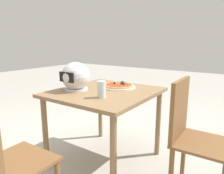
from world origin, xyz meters
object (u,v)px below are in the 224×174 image
motorcycle_helmet (76,77)px  drinking_glass (101,89)px  chair_far (0,161)px  chair_side (191,132)px  pizza (119,85)px  dining_table (105,100)px

motorcycle_helmet → drinking_glass: motorcycle_helmet is taller
chair_far → chair_side: same height
pizza → motorcycle_helmet: bearing=50.4°
dining_table → drinking_glass: (-0.12, 0.21, 0.16)m
pizza → chair_far: chair_far is taller
chair_far → dining_table: bearing=-89.7°
dining_table → drinking_glass: size_ratio=6.83×
drinking_glass → chair_side: (-0.67, -0.22, -0.28)m
drinking_glass → motorcycle_helmet: bearing=-12.5°
pizza → motorcycle_helmet: motorcycle_helmet is taller
chair_far → chair_side: 1.29m
chair_far → chair_side: bearing=-127.9°
dining_table → drinking_glass: 0.29m
dining_table → motorcycle_helmet: (0.24, 0.13, 0.22)m
dining_table → pizza: bearing=-98.5°
chair_side → chair_far: bearing=52.1°
drinking_glass → chair_side: 0.76m
dining_table → pizza: 0.23m
dining_table → pizza: size_ratio=3.19×
drinking_glass → chair_far: 0.85m
pizza → drinking_glass: 0.42m
pizza → drinking_glass: size_ratio=2.14×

